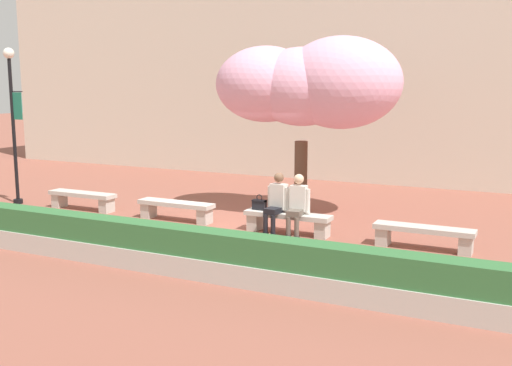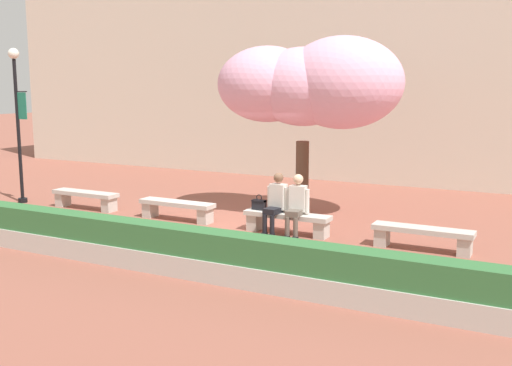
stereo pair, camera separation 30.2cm
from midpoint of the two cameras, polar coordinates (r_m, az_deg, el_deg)
ground_plane at (r=13.40m, az=-3.20°, el=-4.18°), size 100.00×100.00×0.00m
building_facade at (r=21.58m, az=9.06°, el=11.52°), size 28.00×4.00×8.02m
stone_bench_west_end at (r=15.82m, az=-16.74°, el=-1.35°), size 1.90×0.42×0.45m
stone_bench_near_west at (r=14.07m, az=-8.25°, el=-2.34°), size 1.90×0.42×0.45m
stone_bench_center at (r=12.72m, az=2.36°, el=-3.49°), size 1.90×0.42×0.45m
stone_bench_near_east at (r=11.89m, az=14.97°, el=-4.70°), size 1.90×0.42×0.45m
person_seated_left at (r=12.68m, az=1.29°, el=-1.71°), size 0.51×0.71×1.29m
person_seated_right at (r=12.49m, az=3.26°, el=-1.89°), size 0.51×0.70×1.29m
handbag at (r=12.96m, az=-0.35°, el=-2.01°), size 0.30×0.15×0.34m
cherry_tree_main at (r=14.33m, az=4.31°, el=9.31°), size 4.45×2.68×4.25m
lamp_post_with_banner at (r=16.99m, az=-22.64°, el=6.30°), size 0.54×0.28×4.08m
planter_hedge_foreground at (r=10.64m, az=-12.06°, el=-5.78°), size 13.48×0.50×0.80m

